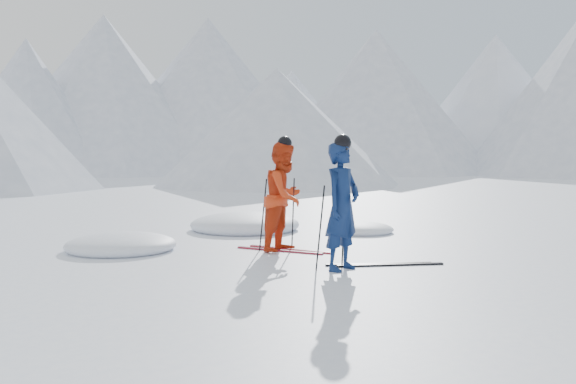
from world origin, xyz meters
TOP-DOWN VIEW (x-y plane):
  - ground at (0.00, 0.00)m, footprint 160.00×160.00m
  - mountain_range at (5.71, 35.31)m, footprint 106.15×62.94m
  - skier_blue at (-1.64, -0.94)m, footprint 0.80×0.63m
  - skier_red at (-1.26, 1.05)m, footprint 1.17×1.07m
  - pole_blue_left at (-1.94, -0.79)m, footprint 0.13×0.09m
  - pole_blue_right at (-1.39, -0.69)m, footprint 0.13×0.08m
  - pole_red_left at (-1.56, 1.30)m, footprint 0.13×0.10m
  - pole_red_right at (-0.96, 1.20)m, footprint 0.13×0.09m
  - ski_worn_left at (-1.38, 1.05)m, footprint 0.84×1.56m
  - ski_worn_right at (-1.14, 1.05)m, footprint 0.74×1.60m
  - ski_loose_a at (-0.90, -0.98)m, footprint 1.51×0.94m
  - ski_loose_b at (-0.80, -1.13)m, footprint 1.54×0.89m
  - snow_lumps at (-1.01, 3.44)m, footprint 6.94×3.89m

SIDE VIEW (x-z plane):
  - ground at x=0.00m, z-range 0.00..0.00m
  - snow_lumps at x=-1.01m, z-range -0.28..0.28m
  - ski_worn_left at x=-1.38m, z-range 0.00..0.03m
  - ski_worn_right at x=-1.14m, z-range 0.00..0.03m
  - ski_loose_a at x=-0.90m, z-range 0.00..0.03m
  - ski_loose_b at x=-0.80m, z-range 0.00..0.03m
  - pole_blue_left at x=-1.94m, z-range 0.00..1.28m
  - pole_blue_right at x=-1.39m, z-range 0.00..1.28m
  - pole_red_left at x=-1.56m, z-range 0.00..1.30m
  - pole_red_right at x=-0.96m, z-range 0.00..1.30m
  - skier_blue at x=-1.64m, z-range 0.00..1.92m
  - skier_red at x=-1.26m, z-range 0.00..1.95m
  - mountain_range at x=5.71m, z-range -1.04..14.49m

